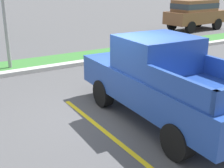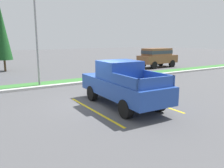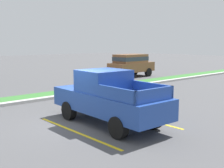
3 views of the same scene
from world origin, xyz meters
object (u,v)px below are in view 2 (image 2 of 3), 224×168
pickup_truck_main (122,84)px  suv_distant (157,56)px  street_light (37,25)px  cypress_tree_center (2,33)px

pickup_truck_main → suv_distant: same height
pickup_truck_main → street_light: (-2.09, 6.62, 2.93)m
pickup_truck_main → cypress_tree_center: 16.32m
cypress_tree_center → suv_distant: bearing=-21.2°
suv_distant → cypress_tree_center: size_ratio=0.76×
pickup_truck_main → suv_distant: size_ratio=1.13×
pickup_truck_main → suv_distant: 15.46m
street_light → cypress_tree_center: bearing=95.7°
suv_distant → street_light: 14.47m
suv_distant → street_light: bearing=-165.7°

